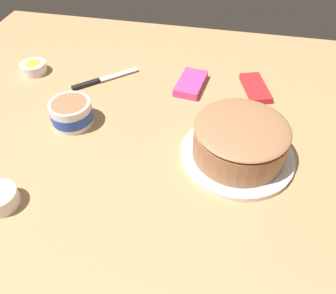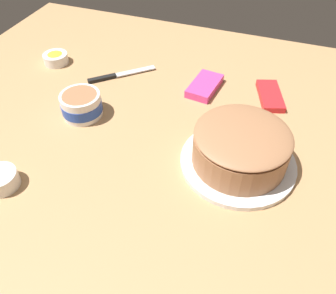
{
  "view_description": "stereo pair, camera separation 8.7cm",
  "coord_description": "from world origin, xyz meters",
  "px_view_note": "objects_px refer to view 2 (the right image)",
  "views": [
    {
      "loc": [
        0.59,
        0.22,
        0.65
      ],
      "look_at": [
        -0.02,
        0.09,
        0.04
      ],
      "focal_mm": 36.53,
      "sensor_mm": 36.0,
      "label": 1
    },
    {
      "loc": [
        0.56,
        0.3,
        0.65
      ],
      "look_at": [
        -0.02,
        0.09,
        0.04
      ],
      "focal_mm": 36.53,
      "sensor_mm": 36.0,
      "label": 2
    }
  ],
  "objects_px": {
    "frosted_cake": "(240,149)",
    "candy_box_upper": "(205,86)",
    "candy_box_lower": "(270,96)",
    "frosting_tub": "(81,105)",
    "spreading_knife": "(116,75)",
    "sprinkle_bowl_green": "(0,179)",
    "sprinkle_bowl_yellow": "(56,58)"
  },
  "relations": [
    {
      "from": "frosting_tub",
      "to": "candy_box_upper",
      "type": "bearing_deg",
      "value": 129.08
    },
    {
      "from": "frosted_cake",
      "to": "candy_box_lower",
      "type": "relative_size",
      "value": 1.95
    },
    {
      "from": "candy_box_lower",
      "to": "candy_box_upper",
      "type": "xyz_separation_m",
      "value": [
        0.02,
        -0.21,
        0.0
      ]
    },
    {
      "from": "candy_box_upper",
      "to": "frosting_tub",
      "type": "bearing_deg",
      "value": -43.74
    },
    {
      "from": "spreading_knife",
      "to": "candy_box_lower",
      "type": "bearing_deg",
      "value": 96.22
    },
    {
      "from": "frosted_cake",
      "to": "candy_box_lower",
      "type": "distance_m",
      "value": 0.32
    },
    {
      "from": "spreading_knife",
      "to": "sprinkle_bowl_green",
      "type": "xyz_separation_m",
      "value": [
        0.52,
        -0.05,
        0.02
      ]
    },
    {
      "from": "sprinkle_bowl_green",
      "to": "candy_box_upper",
      "type": "distance_m",
      "value": 0.65
    },
    {
      "from": "frosted_cake",
      "to": "candy_box_lower",
      "type": "bearing_deg",
      "value": 172.89
    },
    {
      "from": "sprinkle_bowl_green",
      "to": "sprinkle_bowl_yellow",
      "type": "distance_m",
      "value": 0.56
    },
    {
      "from": "sprinkle_bowl_yellow",
      "to": "candy_box_lower",
      "type": "height_order",
      "value": "sprinkle_bowl_yellow"
    },
    {
      "from": "frosted_cake",
      "to": "sprinkle_bowl_green",
      "type": "height_order",
      "value": "frosted_cake"
    },
    {
      "from": "frosted_cake",
      "to": "spreading_knife",
      "type": "relative_size",
      "value": 1.56
    },
    {
      "from": "frosted_cake",
      "to": "sprinkle_bowl_yellow",
      "type": "distance_m",
      "value": 0.76
    },
    {
      "from": "spreading_knife",
      "to": "sprinkle_bowl_yellow",
      "type": "bearing_deg",
      "value": -92.4
    },
    {
      "from": "frosting_tub",
      "to": "sprinkle_bowl_green",
      "type": "relative_size",
      "value": 1.41
    },
    {
      "from": "frosted_cake",
      "to": "sprinkle_bowl_green",
      "type": "xyz_separation_m",
      "value": [
        0.26,
        -0.52,
        -0.03
      ]
    },
    {
      "from": "frosting_tub",
      "to": "sprinkle_bowl_yellow",
      "type": "xyz_separation_m",
      "value": [
        -0.22,
        -0.24,
        -0.02
      ]
    },
    {
      "from": "spreading_knife",
      "to": "sprinkle_bowl_yellow",
      "type": "relative_size",
      "value": 2.21
    },
    {
      "from": "sprinkle_bowl_green",
      "to": "sprinkle_bowl_yellow",
      "type": "relative_size",
      "value": 0.99
    },
    {
      "from": "spreading_knife",
      "to": "sprinkle_bowl_green",
      "type": "distance_m",
      "value": 0.52
    },
    {
      "from": "sprinkle_bowl_yellow",
      "to": "candy_box_upper",
      "type": "height_order",
      "value": "sprinkle_bowl_yellow"
    },
    {
      "from": "frosted_cake",
      "to": "frosting_tub",
      "type": "bearing_deg",
      "value": -95.13
    },
    {
      "from": "frosting_tub",
      "to": "spreading_knife",
      "type": "relative_size",
      "value": 0.63
    },
    {
      "from": "spreading_knife",
      "to": "frosted_cake",
      "type": "bearing_deg",
      "value": 61.37
    },
    {
      "from": "frosted_cake",
      "to": "candy_box_upper",
      "type": "xyz_separation_m",
      "value": [
        -0.29,
        -0.17,
        -0.04
      ]
    },
    {
      "from": "frosted_cake",
      "to": "candy_box_upper",
      "type": "bearing_deg",
      "value": -149.95
    },
    {
      "from": "sprinkle_bowl_green",
      "to": "sprinkle_bowl_yellow",
      "type": "bearing_deg",
      "value": -160.23
    },
    {
      "from": "frosted_cake",
      "to": "candy_box_upper",
      "type": "relative_size",
      "value": 2.04
    },
    {
      "from": "frosting_tub",
      "to": "candy_box_lower",
      "type": "height_order",
      "value": "frosting_tub"
    },
    {
      "from": "frosting_tub",
      "to": "sprinkle_bowl_yellow",
      "type": "bearing_deg",
      "value": -133.38
    },
    {
      "from": "frosted_cake",
      "to": "sprinkle_bowl_green",
      "type": "relative_size",
      "value": 3.49
    }
  ]
}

